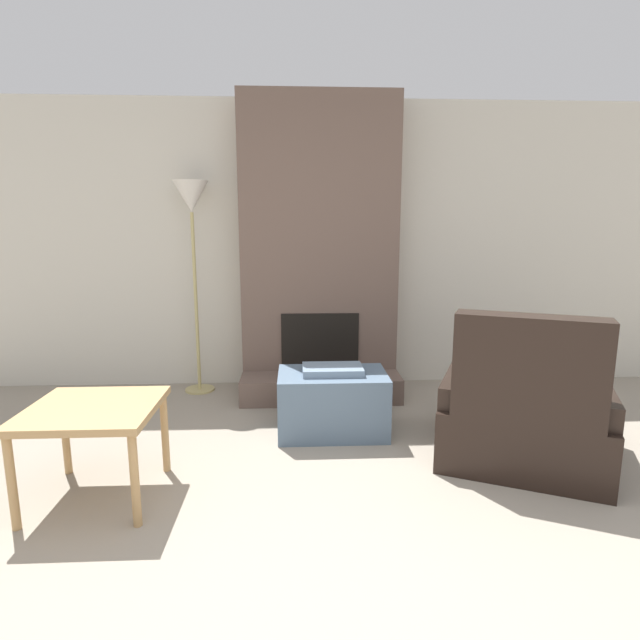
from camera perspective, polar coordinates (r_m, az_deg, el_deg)
The scene contains 6 objects.
wall_back at distance 4.69m, azimuth -0.22°, elevation 8.38°, with size 7.38×0.06×2.60m, color beige.
fireplace at distance 4.47m, azimuth -0.09°, elevation 7.00°, with size 1.38×0.71×2.60m.
ottoman at distance 3.67m, azimuth 1.42°, elevation -9.31°, with size 0.78×0.49×0.50m.
armchair at distance 3.50m, azimuth 22.15°, elevation -10.33°, with size 1.31×1.33×1.00m.
side_table at distance 3.01m, azimuth -24.49°, elevation -10.11°, with size 0.67×0.66×0.53m.
floor_lamp_left at distance 4.53m, azimuth -14.45°, elevation 11.85°, with size 0.30×0.30×1.87m.
Camera 1 is at (-0.21, -1.53, 1.48)m, focal length 28.00 mm.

